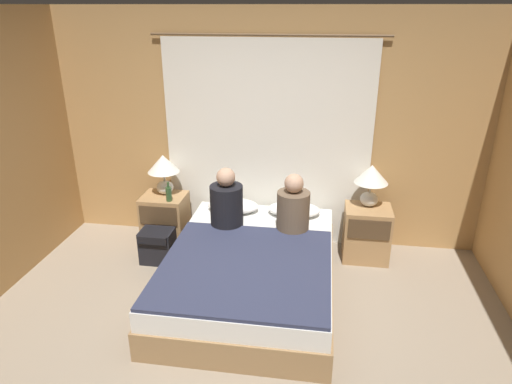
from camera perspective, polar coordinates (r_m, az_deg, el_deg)
ground_plane at (r=3.69m, az=-3.02°, el=-20.16°), size 16.00×16.00×0.00m
wall_back at (r=4.91m, az=1.49°, el=7.69°), size 4.66×0.06×2.50m
curtain_panel at (r=4.89m, az=1.38°, el=5.96°), size 2.39×0.03×2.23m
bed at (r=4.27m, az=-0.64°, el=-9.93°), size 1.49×2.08×0.43m
nightstand_left at (r=5.17m, az=-11.26°, el=-3.38°), size 0.47×0.41×0.57m
nightstand_right at (r=4.91m, az=13.64°, el=-5.02°), size 0.47×0.41×0.57m
lamp_left at (r=5.01m, az=-11.48°, el=2.97°), size 0.34×0.34×0.44m
lamp_right at (r=4.75m, az=14.20°, el=1.64°), size 0.34×0.34×0.44m
pillow_left at (r=4.91m, az=-2.88°, el=-1.72°), size 0.55×0.34×0.12m
pillow_right at (r=4.83m, az=4.78°, el=-2.19°), size 0.55×0.34×0.12m
blanket_on_bed at (r=3.90m, az=-1.34°, el=-9.26°), size 1.43×1.45×0.03m
person_left_in_bed at (r=4.51m, az=-3.71°, el=-1.35°), size 0.33×0.33×0.61m
person_right_in_bed at (r=4.43m, az=4.67°, el=-2.00°), size 0.32×0.32×0.59m
beer_bottle_on_left_stand at (r=4.89m, az=-10.85°, el=-0.20°), size 0.06×0.06×0.21m
backpack_on_floor at (r=4.86m, az=-12.23°, el=-6.38°), size 0.34×0.28×0.35m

